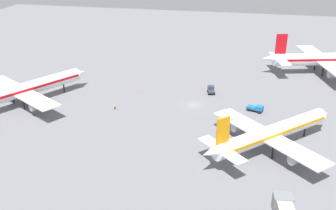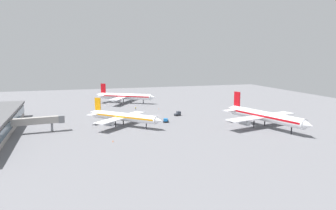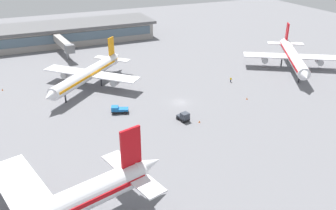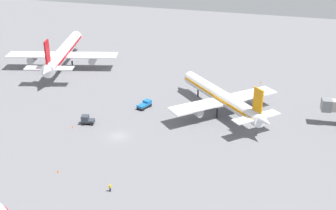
# 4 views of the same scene
# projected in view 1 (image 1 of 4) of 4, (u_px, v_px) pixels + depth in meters

# --- Properties ---
(ground) EXTENTS (288.00, 288.00, 0.00)m
(ground) POSITION_uv_depth(u_px,v_px,m) (194.00, 105.00, 114.00)
(ground) COLOR slate
(airplane_at_gate) EXTENTS (46.30, 37.82, 14.31)m
(airplane_at_gate) POSITION_uv_depth(u_px,v_px,m) (328.00, 59.00, 137.63)
(airplane_at_gate) COLOR white
(airplane_at_gate) RESTS_ON ground
(airplane_taxiing) EXTENTS (31.51, 37.57, 12.77)m
(airplane_taxiing) POSITION_uv_depth(u_px,v_px,m) (25.00, 89.00, 112.89)
(airplane_taxiing) COLOR white
(airplane_taxiing) RESTS_ON ground
(airplane_distant) EXTENTS (31.32, 31.19, 12.11)m
(airplane_distant) POSITION_uv_depth(u_px,v_px,m) (271.00, 133.00, 89.08)
(airplane_distant) COLOR white
(airplane_distant) RESTS_ON ground
(baggage_tug) EXTENTS (2.84, 3.55, 2.30)m
(baggage_tug) POSITION_uv_depth(u_px,v_px,m) (211.00, 90.00, 121.97)
(baggage_tug) COLOR black
(baggage_tug) RESTS_ON ground
(pushback_tractor) EXTENTS (4.79, 3.42, 1.90)m
(pushback_tractor) POSITION_uv_depth(u_px,v_px,m) (256.00, 108.00, 109.72)
(pushback_tractor) COLOR black
(pushback_tractor) RESTS_ON ground
(ground_crew_worker) EXTENTS (0.54, 0.54, 1.67)m
(ground_crew_worker) POSITION_uv_depth(u_px,v_px,m) (115.00, 106.00, 111.19)
(ground_crew_worker) COLOR #1E2338
(ground_crew_worker) RESTS_ON ground
(safety_cone_near_gate) EXTENTS (0.44, 0.44, 0.60)m
(safety_cone_near_gate) POSITION_uv_depth(u_px,v_px,m) (202.00, 89.00, 125.14)
(safety_cone_near_gate) COLOR #EA590C
(safety_cone_near_gate) RESTS_ON ground
(safety_cone_far_side) EXTENTS (0.44, 0.44, 0.60)m
(safety_cone_far_side) POSITION_uv_depth(u_px,v_px,m) (138.00, 92.00, 122.66)
(safety_cone_far_side) COLOR #EA590C
(safety_cone_far_side) RESTS_ON ground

